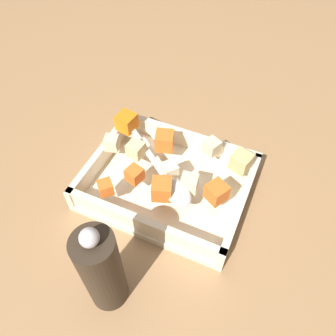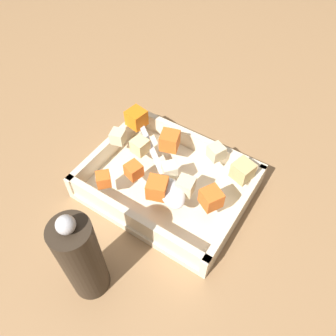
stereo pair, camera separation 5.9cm
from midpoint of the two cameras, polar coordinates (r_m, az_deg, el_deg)
The scene contains 16 objects.
ground_plane at distance 0.64m, azimuth -4.36°, elevation -3.35°, with size 4.00×4.00×0.00m, color #936D47.
baking_dish at distance 0.63m, azimuth -2.69°, elevation -2.86°, with size 0.29×0.22×0.05m.
carrot_chunk_corner_sw at distance 0.67m, azimuth -9.54°, elevation 7.52°, with size 0.03×0.03×0.03m, color orange.
carrot_chunk_under_handle at distance 0.58m, azimuth -8.57°, elevation -1.28°, with size 0.03×0.03×0.03m, color orange.
carrot_chunk_far_left at distance 0.62m, azimuth -3.29°, elevation 4.46°, with size 0.03×0.03×0.03m, color orange.
carrot_chunk_far_right at distance 0.55m, azimuth 5.18°, elevation -4.26°, with size 0.03×0.03×0.03m, color orange.
carrot_chunk_corner_ne at distance 0.58m, azimuth -13.39°, elevation -3.40°, with size 0.02×0.02×0.02m, color orange.
carrot_chunk_near_left at distance 0.56m, azimuth -4.08°, elevation -3.74°, with size 0.03×0.03×0.03m, color orange.
potato_chunk_rim_edge at distance 0.60m, azimuth 9.52°, elevation 0.91°, with size 0.03×0.03×0.03m, color tan.
potato_chunk_corner_nw at distance 0.56m, azimuth 0.63°, elevation -2.77°, with size 0.03×0.03×0.03m, color beige.
potato_chunk_mid_left at distance 0.64m, azimuth -12.13°, elevation 4.03°, with size 0.03×0.03×0.03m, color beige.
potato_chunk_near_spoon at distance 0.62m, azimuth 4.72°, elevation 3.47°, with size 0.03×0.03×0.03m, color beige.
potato_chunk_back_center at distance 0.62m, azimuth -8.18°, elevation 2.97°, with size 0.03×0.03×0.03m, color #E0CC89.
potato_chunk_center at distance 0.58m, azimuth -2.61°, elevation -0.48°, with size 0.02×0.02×0.02m, color beige.
serving_spoon at distance 0.57m, azimuth -2.13°, elevation -3.33°, with size 0.19×0.15×0.02m.
pepper_mill at distance 0.49m, azimuth -14.68°, elevation -16.60°, with size 0.06×0.06×0.19m.
Camera 1 is at (0.17, -0.34, 0.52)m, focal length 36.14 mm.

